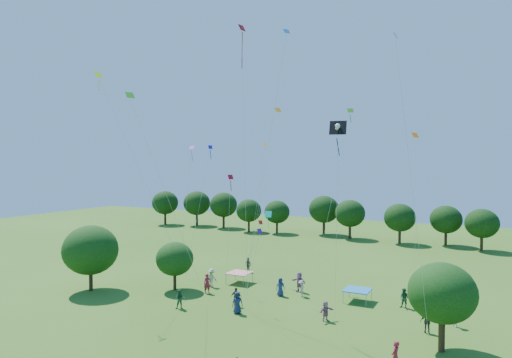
{
  "coord_description": "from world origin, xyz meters",
  "views": [
    {
      "loc": [
        15.8,
        -17.28,
        12.22
      ],
      "look_at": [
        0.0,
        14.0,
        11.0
      ],
      "focal_mm": 32.0,
      "sensor_mm": 36.0,
      "label": 1
    }
  ],
  "objects_px": {
    "pirate_kite": "(338,132)",
    "red_high_kite": "(243,81)",
    "tent_red_stripe": "(239,273)",
    "tent_blue": "(357,290)",
    "near_tree_west": "(90,250)",
    "near_tree_north": "(175,259)",
    "near_tree_east": "(442,293)"
  },
  "relations": [
    {
      "from": "pirate_kite",
      "to": "red_high_kite",
      "type": "xyz_separation_m",
      "value": [
        -9.34,
        3.77,
        4.77
      ]
    },
    {
      "from": "pirate_kite",
      "to": "red_high_kite",
      "type": "bearing_deg",
      "value": 158.01
    },
    {
      "from": "tent_red_stripe",
      "to": "tent_blue",
      "type": "distance_m",
      "value": 12.34
    },
    {
      "from": "near_tree_west",
      "to": "tent_blue",
      "type": "distance_m",
      "value": 25.18
    },
    {
      "from": "tent_blue",
      "to": "red_high_kite",
      "type": "relative_size",
      "value": 0.1
    },
    {
      "from": "tent_red_stripe",
      "to": "pirate_kite",
      "type": "height_order",
      "value": "pirate_kite"
    },
    {
      "from": "near_tree_north",
      "to": "tent_red_stripe",
      "type": "distance_m",
      "value": 6.89
    },
    {
      "from": "near_tree_west",
      "to": "near_tree_east",
      "type": "bearing_deg",
      "value": -0.05
    },
    {
      "from": "tent_blue",
      "to": "red_high_kite",
      "type": "bearing_deg",
      "value": -146.2
    },
    {
      "from": "tent_red_stripe",
      "to": "red_high_kite",
      "type": "bearing_deg",
      "value": -58.61
    },
    {
      "from": "tent_blue",
      "to": "near_tree_west",
      "type": "bearing_deg",
      "value": -161.24
    },
    {
      "from": "near_tree_west",
      "to": "pirate_kite",
      "type": "distance_m",
      "value": 26.77
    },
    {
      "from": "near_tree_north",
      "to": "near_tree_east",
      "type": "bearing_deg",
      "value": -9.16
    },
    {
      "from": "near_tree_east",
      "to": "tent_red_stripe",
      "type": "distance_m",
      "value": 21.92
    },
    {
      "from": "near_tree_west",
      "to": "tent_blue",
      "type": "height_order",
      "value": "near_tree_west"
    },
    {
      "from": "near_tree_west",
      "to": "near_tree_north",
      "type": "distance_m",
      "value": 8.05
    },
    {
      "from": "near_tree_east",
      "to": "tent_blue",
      "type": "bearing_deg",
      "value": 133.06
    },
    {
      "from": "pirate_kite",
      "to": "near_tree_north",
      "type": "bearing_deg",
      "value": 163.45
    },
    {
      "from": "near_tree_north",
      "to": "pirate_kite",
      "type": "distance_m",
      "value": 21.62
    },
    {
      "from": "tent_red_stripe",
      "to": "tent_blue",
      "type": "xyz_separation_m",
      "value": [
        12.31,
        -0.77,
        0.0
      ]
    },
    {
      "from": "near_tree_north",
      "to": "near_tree_east",
      "type": "height_order",
      "value": "near_tree_east"
    },
    {
      "from": "red_high_kite",
      "to": "pirate_kite",
      "type": "bearing_deg",
      "value": -21.99
    },
    {
      "from": "near_tree_west",
      "to": "near_tree_north",
      "type": "relative_size",
      "value": 1.36
    },
    {
      "from": "tent_red_stripe",
      "to": "red_high_kite",
      "type": "height_order",
      "value": "red_high_kite"
    },
    {
      "from": "near_tree_east",
      "to": "tent_red_stripe",
      "type": "height_order",
      "value": "near_tree_east"
    },
    {
      "from": "near_tree_east",
      "to": "tent_red_stripe",
      "type": "bearing_deg",
      "value": 155.99
    },
    {
      "from": "near_tree_north",
      "to": "pirate_kite",
      "type": "height_order",
      "value": "pirate_kite"
    },
    {
      "from": "tent_blue",
      "to": "red_high_kite",
      "type": "distance_m",
      "value": 20.73
    },
    {
      "from": "near_tree_east",
      "to": "pirate_kite",
      "type": "bearing_deg",
      "value": -168.64
    },
    {
      "from": "near_tree_west",
      "to": "near_tree_east",
      "type": "distance_m",
      "value": 31.23
    },
    {
      "from": "near_tree_west",
      "to": "tent_blue",
      "type": "bearing_deg",
      "value": 18.76
    },
    {
      "from": "tent_red_stripe",
      "to": "pirate_kite",
      "type": "bearing_deg",
      "value": -37.52
    }
  ]
}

